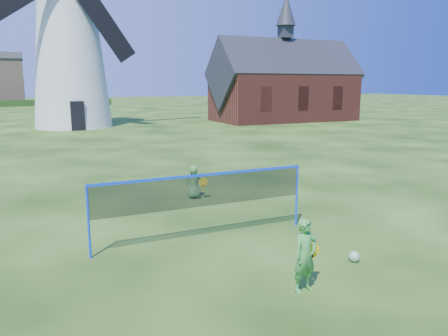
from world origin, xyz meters
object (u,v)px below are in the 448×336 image
chapel (284,86)px  badminton_net (203,192)px  player_girl (305,256)px  player_boy (194,182)px  play_ball (354,257)px  windmill (69,47)px

chapel → badminton_net: size_ratio=2.73×
badminton_net → player_girl: size_ratio=3.92×
badminton_net → player_girl: 3.11m
player_girl → player_boy: bearing=77.4°
player_girl → play_ball: (1.63, 0.61, -0.53)m
windmill → badminton_net: (-0.00, -28.48, -5.25)m
chapel → player_boy: (-18.03, -23.40, -2.76)m
windmill → player_girl: windmill is taller
windmill → player_girl: 32.00m
chapel → windmill: bearing=175.4°
player_girl → player_boy: (0.44, 6.53, -0.13)m
badminton_net → chapel: bearing=54.6°
badminton_net → play_ball: (2.29, -2.39, -1.03)m
player_boy → windmill: bearing=-70.8°
chapel → play_ball: size_ratio=62.58×
player_girl → windmill: bearing=82.4°
badminton_net → player_girl: badminton_net is taller
player_boy → play_ball: 6.05m
windmill → chapel: size_ratio=1.33×
player_boy → play_ball: bearing=118.1°
windmill → play_ball: 31.59m
windmill → player_boy: (1.10, -24.95, -5.87)m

